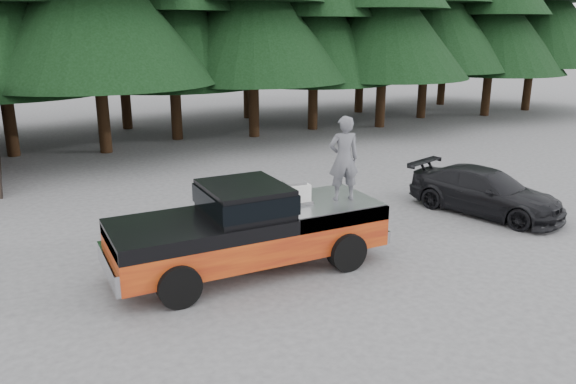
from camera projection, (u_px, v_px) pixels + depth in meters
name	position (u px, v px, depth m)	size (l,w,h in m)	color
ground	(277.00, 281.00, 11.64)	(120.00, 120.00, 0.00)	#4D4D50
pickup_truck	(250.00, 240.00, 12.01)	(6.00, 2.04, 1.33)	#C34C11
truck_cab	(244.00, 198.00, 11.70)	(1.66, 1.90, 0.59)	black
air_compressor	(294.00, 194.00, 12.33)	(0.60, 0.50, 0.41)	silver
man_on_bed	(344.00, 158.00, 12.35)	(0.69, 0.45, 1.89)	#55565D
parked_car	(485.00, 192.00, 15.73)	(1.75, 4.31, 1.25)	black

